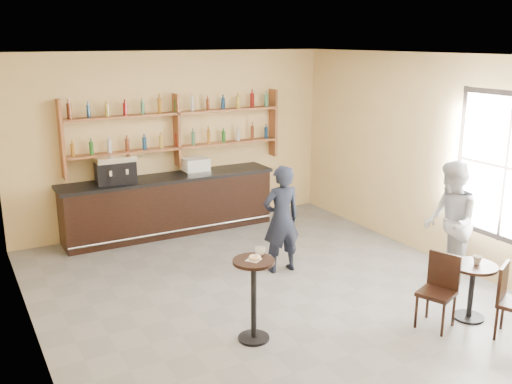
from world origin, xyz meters
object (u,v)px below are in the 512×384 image
bar_counter (170,205)px  pastry_case (196,166)px  espresso_machine (115,169)px  pedestal_table (254,300)px  man_main (281,219)px  patron_second (450,222)px  chair_west (437,292)px  cafe_table (471,292)px

bar_counter → pastry_case: 0.84m
espresso_machine → pedestal_table: size_ratio=0.65×
pastry_case → man_main: size_ratio=0.28×
bar_counter → pedestal_table: (-0.50, -4.07, -0.03)m
patron_second → man_main: bearing=-93.2°
espresso_machine → chair_west: (2.50, -4.88, -0.82)m
pastry_case → patron_second: bearing=-70.0°
bar_counter → cafe_table: size_ratio=5.35×
pedestal_table → chair_west: 2.22m
man_main → cafe_table: bearing=121.8°
pedestal_table → cafe_table: size_ratio=1.38×
bar_counter → pastry_case: pastry_case is taller
cafe_table → pastry_case: bearing=107.9°
cafe_table → chair_west: (-0.55, 0.05, 0.09)m
bar_counter → espresso_machine: bearing=180.0°
bar_counter → espresso_machine: (-0.94, 0.00, 0.75)m
espresso_machine → chair_west: 5.54m
pastry_case → man_main: 2.52m
pastry_case → bar_counter: bearing=170.7°
chair_west → patron_second: (1.18, 0.93, 0.43)m
espresso_machine → pastry_case: espresso_machine is taller
pedestal_table → chair_west: (2.07, -0.80, -0.04)m
cafe_table → patron_second: (0.63, 0.98, 0.52)m
bar_counter → man_main: man_main is taller
espresso_machine → patron_second: size_ratio=0.37×
man_main → bar_counter: bearing=-67.1°
bar_counter → man_main: bearing=-71.3°
bar_counter → man_main: size_ratio=2.36×
bar_counter → cafe_table: bar_counter is taller
bar_counter → patron_second: size_ratio=2.18×
pastry_case → man_main: man_main is taller
bar_counter → chair_west: 5.12m
cafe_table → chair_west: size_ratio=0.79×
espresso_machine → man_main: man_main is taller
man_main → pedestal_table: bearing=54.2°
man_main → cafe_table: size_ratio=2.26×
cafe_table → chair_west: chair_west is taller
pedestal_table → chair_west: size_ratio=1.09×
patron_second → chair_west: bearing=-17.1°
espresso_machine → pastry_case: 1.46m
bar_counter → cafe_table: 5.36m
pastry_case → cafe_table: (1.59, -4.93, -0.82)m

